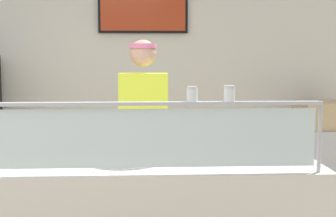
# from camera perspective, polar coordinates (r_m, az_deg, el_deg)

# --- Properties ---
(shop_rear_unit) EXTENTS (6.51, 0.13, 2.70)m
(shop_rear_unit) POSITION_cam_1_polar(r_m,az_deg,el_deg) (5.20, -2.09, 3.25)
(shop_rear_unit) COLOR silver
(shop_rear_unit) RESTS_ON ground
(sneeze_guard) EXTENTS (1.94, 0.06, 0.42)m
(sneeze_guard) POSITION_cam_1_polar(r_m,az_deg,el_deg) (2.76, -1.33, -2.36)
(sneeze_guard) COLOR #B2B5BC
(sneeze_guard) RESTS_ON serving_counter
(pizza_tray) EXTENTS (0.51, 0.51, 0.04)m
(pizza_tray) POSITION_cam_1_polar(r_m,az_deg,el_deg) (3.15, -5.19, -5.99)
(pizza_tray) COLOR #9EA0A8
(pizza_tray) RESTS_ON serving_counter
(pizza_server) EXTENTS (0.15, 0.29, 0.01)m
(pizza_server) POSITION_cam_1_polar(r_m,az_deg,el_deg) (3.12, -4.32, -5.67)
(pizza_server) COLOR #ADAFB7
(pizza_server) RESTS_ON pizza_tray
(parmesan_shaker) EXTENTS (0.06, 0.06, 0.09)m
(parmesan_shaker) POSITION_cam_1_polar(r_m,az_deg,el_deg) (2.75, 2.89, 1.62)
(parmesan_shaker) COLOR white
(parmesan_shaker) RESTS_ON sneeze_guard
(pepper_flake_shaker) EXTENTS (0.06, 0.06, 0.09)m
(pepper_flake_shaker) POSITION_cam_1_polar(r_m,az_deg,el_deg) (2.78, 7.33, 1.67)
(pepper_flake_shaker) COLOR white
(pepper_flake_shaker) RESTS_ON sneeze_guard
(worker_figure) EXTENTS (0.41, 0.50, 1.76)m
(worker_figure) POSITION_cam_1_polar(r_m,az_deg,el_deg) (3.81, -2.88, -3.24)
(worker_figure) COLOR #23232D
(worker_figure) RESTS_ON ground
(prep_shelf) EXTENTS (0.70, 0.55, 0.91)m
(prep_shelf) POSITION_cam_1_polar(r_m,az_deg,el_deg) (5.18, 17.69, -7.20)
(prep_shelf) COLOR #B7BABF
(prep_shelf) RESTS_ON ground
(pizza_box_stack) EXTENTS (0.52, 0.49, 0.27)m
(pizza_box_stack) POSITION_cam_1_polar(r_m,az_deg,el_deg) (5.07, 17.89, -0.72)
(pizza_box_stack) COLOR tan
(pizza_box_stack) RESTS_ON prep_shelf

